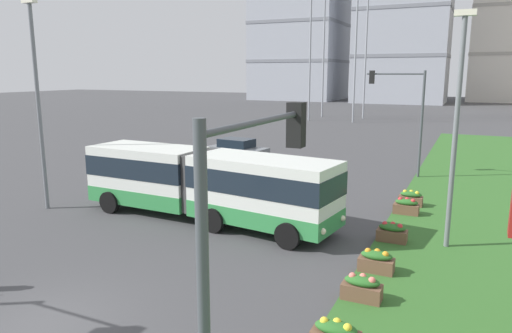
# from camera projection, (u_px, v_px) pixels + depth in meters

# --- Properties ---
(ground_plane) EXTENTS (260.00, 260.00, 0.00)m
(ground_plane) POSITION_uv_depth(u_px,v_px,m) (42.00, 325.00, 11.98)
(ground_plane) COLOR #424244
(articulated_bus) EXTENTS (11.97, 3.64, 3.00)m
(articulated_bus) POSITION_uv_depth(u_px,v_px,m) (206.00, 183.00, 20.23)
(articulated_bus) COLOR silver
(articulated_bus) RESTS_ON ground
(car_grey_wagon) EXTENTS (4.59, 2.47, 1.58)m
(car_grey_wagon) POSITION_uv_depth(u_px,v_px,m) (238.00, 150.00, 34.49)
(car_grey_wagon) COLOR slate
(car_grey_wagon) RESTS_ON ground
(flower_planter_1) EXTENTS (1.10, 0.56, 0.74)m
(flower_planter_1) POSITION_uv_depth(u_px,v_px,m) (362.00, 288.00, 13.13)
(flower_planter_1) COLOR brown
(flower_planter_1) RESTS_ON grass_median
(flower_planter_2) EXTENTS (1.10, 0.56, 0.74)m
(flower_planter_2) POSITION_uv_depth(u_px,v_px,m) (376.00, 261.00, 14.99)
(flower_planter_2) COLOR brown
(flower_planter_2) RESTS_ON grass_median
(flower_planter_3) EXTENTS (1.10, 0.56, 0.74)m
(flower_planter_3) POSITION_uv_depth(u_px,v_px,m) (392.00, 232.00, 17.69)
(flower_planter_3) COLOR brown
(flower_planter_3) RESTS_ON grass_median
(flower_planter_4) EXTENTS (1.10, 0.56, 0.74)m
(flower_planter_4) POSITION_uv_depth(u_px,v_px,m) (406.00, 206.00, 21.13)
(flower_planter_4) COLOR brown
(flower_planter_4) RESTS_ON grass_median
(flower_planter_5) EXTENTS (1.10, 0.56, 0.74)m
(flower_planter_5) POSITION_uv_depth(u_px,v_px,m) (411.00, 198.00, 22.49)
(flower_planter_5) COLOR brown
(flower_planter_5) RESTS_ON grass_median
(traffic_light_far_right) EXTENTS (3.45, 0.28, 6.45)m
(traffic_light_far_right) POSITION_uv_depth(u_px,v_px,m) (404.00, 106.00, 28.34)
(traffic_light_far_right) COLOR #474C51
(traffic_light_far_right) RESTS_ON ground
(traffic_light_near_right) EXTENTS (0.28, 3.62, 5.81)m
(traffic_light_near_right) POSITION_uv_depth(u_px,v_px,m) (245.00, 236.00, 6.81)
(traffic_light_near_right) COLOR #474C51
(traffic_light_near_right) RESTS_ON ground
(streetlight_left) EXTENTS (0.70, 0.28, 9.51)m
(streetlight_left) POSITION_uv_depth(u_px,v_px,m) (38.00, 98.00, 21.32)
(streetlight_left) COLOR slate
(streetlight_left) RESTS_ON ground
(streetlight_median) EXTENTS (0.70, 0.28, 8.38)m
(streetlight_median) POSITION_uv_depth(u_px,v_px,m) (456.00, 122.00, 16.35)
(streetlight_median) COLOR slate
(streetlight_median) RESTS_ON ground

